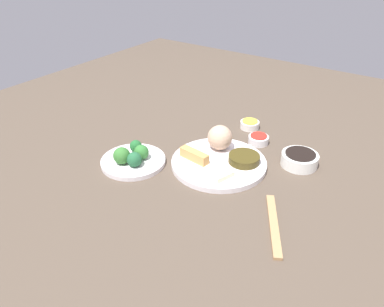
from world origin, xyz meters
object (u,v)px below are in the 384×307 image
Objects in this scene: broccoli_plate at (133,161)px; sauce_ramekin_sweet_and_sour at (258,140)px; sauce_ramekin_hot_mustard at (250,125)px; chopsticks_pair at (274,224)px; main_plate at (219,163)px; soy_sauce_bowl at (299,160)px.

broccoli_plate is 2.92× the size of sauce_ramekin_sweet_and_sour.
sauce_ramekin_hot_mustard is 0.51m from chopsticks_pair.
broccoli_plate reaches higher than chopsticks_pair.
sauce_ramekin_hot_mustard reaches higher than chopsticks_pair.
chopsticks_pair is (0.28, -0.42, -0.01)m from sauce_ramekin_hot_mustard.
main_plate is 4.27× the size of sauce_ramekin_hot_mustard.
soy_sauce_bowl is at bearing 35.25° from main_plate.
soy_sauce_bowl is 0.27m from sauce_ramekin_hot_mustard.
main_plate is 1.46× the size of broccoli_plate.
sauce_ramekin_hot_mustard reaches higher than broccoli_plate.
main_plate is 0.26m from broccoli_plate.
sauce_ramekin_hot_mustard is (0.18, 0.41, 0.01)m from broccoli_plate.
sauce_ramekin_sweet_and_sour and sauce_ramekin_hot_mustard have the same top height.
sauce_ramekin_sweet_and_sour is (-0.16, 0.05, -0.01)m from soy_sauce_bowl.
soy_sauce_bowl reaches higher than sauce_ramekin_hot_mustard.
main_plate is 0.27m from sauce_ramekin_hot_mustard.
sauce_ramekin_sweet_and_sour is at bearing 162.09° from soy_sauce_bowl.
sauce_ramekin_sweet_and_sour is 0.40m from chopsticks_pair.
sauce_ramekin_sweet_and_sour is (0.04, 0.19, 0.00)m from main_plate.
sauce_ramekin_sweet_and_sour is at bearing 79.02° from main_plate.
broccoli_plate is 0.89× the size of chopsticks_pair.
main_plate is 4.27× the size of sauce_ramekin_sweet_and_sour.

